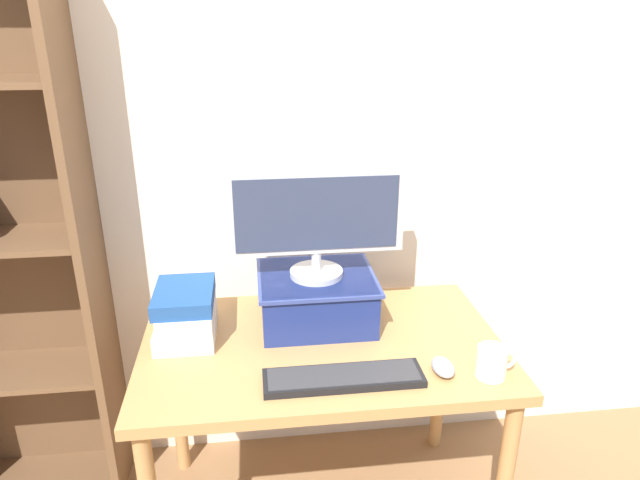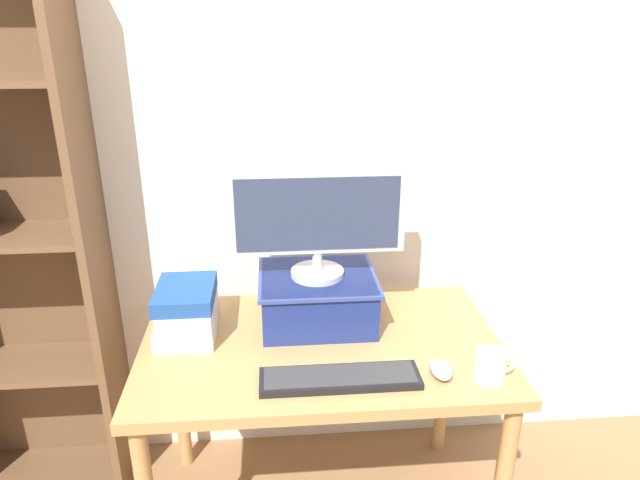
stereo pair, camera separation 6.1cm
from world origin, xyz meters
The scene contains 8 objects.
back_wall centered at (0.00, 0.46, 1.30)m, with size 7.00×0.08×2.60m.
desk centered at (0.00, 0.00, 0.64)m, with size 1.15×0.70×0.73m.
riser_box centered at (0.00, 0.15, 0.82)m, with size 0.39×0.34×0.17m.
computer_monitor centered at (0.00, 0.14, 1.09)m, with size 0.57×0.18×0.36m.
keyboard centered at (0.03, -0.22, 0.74)m, with size 0.46×0.12×0.02m.
computer_mouse centered at (0.33, -0.21, 0.74)m, with size 0.06×0.10×0.04m.
book_stack centered at (-0.43, 0.09, 0.81)m, with size 0.19×0.26×0.17m.
coffee_mug centered at (0.47, -0.24, 0.77)m, with size 0.12×0.09×0.09m.
Camera 1 is at (-0.20, -1.56, 1.70)m, focal length 32.00 mm.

